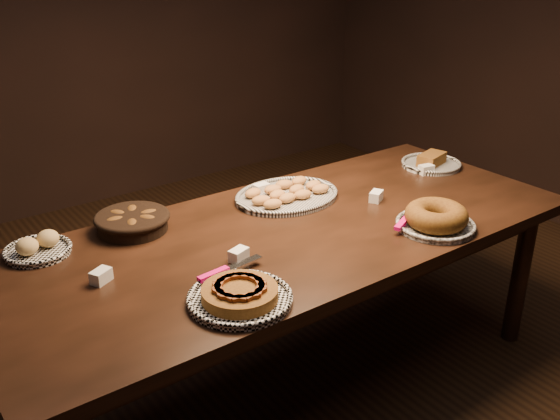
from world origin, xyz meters
TOP-DOWN VIEW (x-y plane):
  - ground at (0.00, 0.00)m, footprint 5.00×5.00m
  - buffet_table at (0.00, 0.00)m, footprint 2.40×1.00m
  - apple_tart_plate at (-0.45, -0.33)m, footprint 0.37×0.37m
  - madeleine_platter at (0.18, 0.26)m, footprint 0.48×0.39m
  - bundt_cake_plate at (0.47, -0.33)m, footprint 0.35×0.33m
  - croissant_basket at (-0.51, 0.36)m, footprint 0.32×0.32m
  - bread_roll_plate at (-0.87, 0.38)m, footprint 0.24×0.24m
  - loaf_plate at (1.02, 0.17)m, footprint 0.30×0.30m
  - tent_cards at (0.09, 0.09)m, footprint 1.76×0.53m

SIDE VIEW (x-z plane):
  - ground at x=0.00m, z-range 0.00..0.00m
  - buffet_table at x=0.00m, z-range 0.30..1.05m
  - madeleine_platter at x=0.18m, z-range 0.74..0.80m
  - loaf_plate at x=1.02m, z-range 0.74..0.80m
  - tent_cards at x=0.09m, z-range 0.75..0.79m
  - apple_tart_plate at x=-0.45m, z-range 0.74..0.81m
  - bread_roll_plate at x=-0.87m, z-range 0.74..0.81m
  - bundt_cake_plate at x=0.47m, z-range 0.74..0.84m
  - croissant_basket at x=-0.51m, z-range 0.76..0.83m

